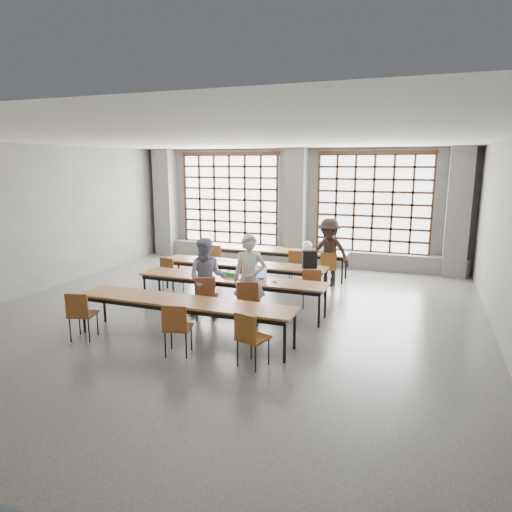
{
  "coord_description": "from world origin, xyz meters",
  "views": [
    {
      "loc": [
        3.64,
        -8.09,
        3.06
      ],
      "look_at": [
        0.5,
        0.4,
        1.21
      ],
      "focal_mm": 32.0,
      "sensor_mm": 36.0,
      "label": 1
    }
  ],
  "objects_px": {
    "chair_mid_centre": "(250,278)",
    "student_back": "(329,252)",
    "chair_near_left": "(81,311)",
    "chair_near_mid": "(177,324)",
    "desk_row_b": "(243,266)",
    "chair_back_right": "(328,265)",
    "chair_mid_left": "(170,271)",
    "chair_back_left": "(218,257)",
    "chair_near_right": "(250,334)",
    "plastic_bag": "(307,246)",
    "desk_row_d": "(183,304)",
    "phone": "(237,279)",
    "desk_row_c": "(231,281)",
    "student_male": "(250,279)",
    "chair_front_right": "(248,298)",
    "laptop_front": "(257,276)",
    "chair_back_mid": "(297,263)",
    "chair_mid_right": "(312,284)",
    "desk_row_a": "(275,252)",
    "red_pouch": "(83,312)",
    "student_female": "(207,278)",
    "laptop_back": "(324,250)",
    "chair_front_left": "(206,294)",
    "mouse": "(275,281)",
    "backpack": "(310,259)"
  },
  "relations": [
    {
      "from": "chair_near_left",
      "to": "chair_near_mid",
      "type": "distance_m",
      "value": 1.9
    },
    {
      "from": "chair_near_right",
      "to": "plastic_bag",
      "type": "distance_m",
      "value": 5.76
    },
    {
      "from": "chair_front_right",
      "to": "chair_back_mid",
      "type": "bearing_deg",
      "value": 89.14
    },
    {
      "from": "chair_mid_right",
      "to": "student_female",
      "type": "xyz_separation_m",
      "value": [
        -1.81,
        -1.29,
        0.28
      ]
    },
    {
      "from": "chair_near_mid",
      "to": "student_back",
      "type": "distance_m",
      "value": 5.37
    },
    {
      "from": "chair_back_mid",
      "to": "chair_near_mid",
      "type": "height_order",
      "value": "same"
    },
    {
      "from": "chair_near_right",
      "to": "laptop_front",
      "type": "relative_size",
      "value": 2.13
    },
    {
      "from": "desk_row_a",
      "to": "chair_back_left",
      "type": "distance_m",
      "value": 1.56
    },
    {
      "from": "laptop_back",
      "to": "plastic_bag",
      "type": "bearing_deg",
      "value": -172.4
    },
    {
      "from": "chair_back_left",
      "to": "chair_mid_right",
      "type": "xyz_separation_m",
      "value": [
        3.07,
        -1.9,
        0.0
      ]
    },
    {
      "from": "desk_row_b",
      "to": "laptop_front",
      "type": "distance_m",
      "value": 1.56
    },
    {
      "from": "chair_mid_right",
      "to": "student_female",
      "type": "distance_m",
      "value": 2.24
    },
    {
      "from": "chair_near_left",
      "to": "desk_row_c",
      "type": "bearing_deg",
      "value": 52.0
    },
    {
      "from": "phone",
      "to": "backpack",
      "type": "xyz_separation_m",
      "value": [
        1.12,
        1.57,
        0.19
      ]
    },
    {
      "from": "chair_near_mid",
      "to": "red_pouch",
      "type": "relative_size",
      "value": 4.4
    },
    {
      "from": "desk_row_b",
      "to": "backpack",
      "type": "height_order",
      "value": "backpack"
    },
    {
      "from": "chair_front_right",
      "to": "mouse",
      "type": "height_order",
      "value": "chair_front_right"
    },
    {
      "from": "desk_row_b",
      "to": "chair_back_right",
      "type": "xyz_separation_m",
      "value": [
        1.79,
        1.28,
        -0.13
      ]
    },
    {
      "from": "desk_row_b",
      "to": "chair_near_right",
      "type": "height_order",
      "value": "chair_near_right"
    },
    {
      "from": "desk_row_a",
      "to": "laptop_front",
      "type": "xyz_separation_m",
      "value": [
        0.67,
        -3.21,
        0.13
      ]
    },
    {
      "from": "chair_mid_left",
      "to": "laptop_front",
      "type": "height_order",
      "value": "laptop_front"
    },
    {
      "from": "phone",
      "to": "desk_row_d",
      "type": "bearing_deg",
      "value": -101.74
    },
    {
      "from": "chair_front_right",
      "to": "desk_row_b",
      "type": "bearing_deg",
      "value": 114.37
    },
    {
      "from": "chair_near_left",
      "to": "chair_mid_centre",
      "type": "bearing_deg",
      "value": 58.24
    },
    {
      "from": "laptop_front",
      "to": "student_back",
      "type": "bearing_deg",
      "value": 71.15
    },
    {
      "from": "desk_row_d",
      "to": "chair_mid_left",
      "type": "distance_m",
      "value": 3.08
    },
    {
      "from": "desk_row_b",
      "to": "phone",
      "type": "height_order",
      "value": "phone"
    },
    {
      "from": "chair_back_right",
      "to": "student_male",
      "type": "relative_size",
      "value": 0.5
    },
    {
      "from": "student_back",
      "to": "laptop_back",
      "type": "distance_m",
      "value": 0.66
    },
    {
      "from": "phone",
      "to": "red_pouch",
      "type": "xyz_separation_m",
      "value": [
        -2.04,
        -2.18,
        -0.24
      ]
    },
    {
      "from": "chair_mid_right",
      "to": "chair_near_right",
      "type": "xyz_separation_m",
      "value": [
        -0.19,
        -3.14,
        0.0
      ]
    },
    {
      "from": "chair_back_right",
      "to": "chair_near_mid",
      "type": "xyz_separation_m",
      "value": [
        -1.42,
        -5.05,
        0.0
      ]
    },
    {
      "from": "chair_mid_left",
      "to": "chair_near_left",
      "type": "bearing_deg",
      "value": -88.52
    },
    {
      "from": "chair_back_right",
      "to": "phone",
      "type": "distance_m",
      "value": 3.09
    },
    {
      "from": "chair_mid_centre",
      "to": "student_back",
      "type": "bearing_deg",
      "value": 56.25
    },
    {
      "from": "desk_row_c",
      "to": "desk_row_d",
      "type": "xyz_separation_m",
      "value": [
        -0.16,
        -1.73,
        0.0
      ]
    },
    {
      "from": "student_male",
      "to": "phone",
      "type": "distance_m",
      "value": 0.6
    },
    {
      "from": "chair_back_mid",
      "to": "student_male",
      "type": "relative_size",
      "value": 0.5
    },
    {
      "from": "laptop_back",
      "to": "chair_mid_centre",
      "type": "bearing_deg",
      "value": -112.71
    },
    {
      "from": "chair_near_right",
      "to": "chair_mid_left",
      "type": "bearing_deg",
      "value": 135.86
    },
    {
      "from": "chair_back_left",
      "to": "plastic_bag",
      "type": "height_order",
      "value": "plastic_bag"
    },
    {
      "from": "chair_near_left",
      "to": "student_back",
      "type": "bearing_deg",
      "value": 57.45
    },
    {
      "from": "chair_mid_left",
      "to": "chair_back_left",
      "type": "bearing_deg",
      "value": 79.19
    },
    {
      "from": "chair_mid_right",
      "to": "chair_back_right",
      "type": "bearing_deg",
      "value": 90.95
    },
    {
      "from": "desk_row_a",
      "to": "chair_front_left",
      "type": "relative_size",
      "value": 4.55
    },
    {
      "from": "phone",
      "to": "desk_row_a",
      "type": "bearing_deg",
      "value": 95.27
    },
    {
      "from": "chair_back_mid",
      "to": "student_male",
      "type": "distance_m",
      "value": 3.21
    },
    {
      "from": "student_male",
      "to": "chair_back_right",
      "type": "bearing_deg",
      "value": 62.88
    },
    {
      "from": "red_pouch",
      "to": "chair_front_left",
      "type": "bearing_deg",
      "value": 46.22
    },
    {
      "from": "desk_row_a",
      "to": "desk_row_b",
      "type": "bearing_deg",
      "value": -95.08
    }
  ]
}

